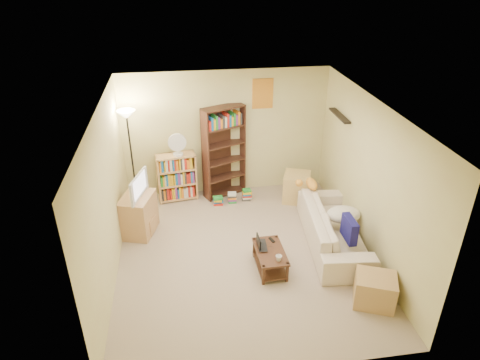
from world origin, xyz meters
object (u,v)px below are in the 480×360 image
object	(u,v)px
mug	(279,258)
floor_lamp	(128,132)
tv_stand	(139,215)
desk_fan	(177,144)
sofa	(334,228)
short_bookshelf	(177,177)
coffee_table	(270,258)
tabby_cat	(309,184)
laptop	(265,245)
television	(135,186)
side_table	(297,187)
tall_bookshelf	(224,150)
end_cabinet	(375,290)

from	to	relation	value
mug	floor_lamp	world-z (taller)	floor_lamp
tv_stand	desk_fan	size ratio (longest dim) A/B	1.60
sofa	short_bookshelf	xyz separation A→B (m)	(-2.56, 1.90, 0.17)
floor_lamp	coffee_table	bearing A→B (deg)	-45.63
tabby_cat	coffee_table	xyz separation A→B (m)	(-0.99, -1.34, -0.51)
laptop	coffee_table	bearing A→B (deg)	-152.17
tabby_cat	television	xyz separation A→B (m)	(-3.05, -0.03, 0.22)
laptop	side_table	xyz separation A→B (m)	(1.01, 1.87, -0.07)
laptop	short_bookshelf	size ratio (longest dim) A/B	0.37
tabby_cat	coffee_table	world-z (taller)	tabby_cat
laptop	television	world-z (taller)	television
television	tall_bookshelf	bearing A→B (deg)	-38.27
tall_bookshelf	floor_lamp	xyz separation A→B (m)	(-1.74, -0.24, 0.58)
coffee_table	short_bookshelf	distance (m)	2.77
desk_fan	sofa	bearing A→B (deg)	-36.56
sofa	tabby_cat	size ratio (longest dim) A/B	4.47
short_bookshelf	coffee_table	bearing A→B (deg)	-68.13
sofa	laptop	xyz separation A→B (m)	(-1.24, -0.37, 0.04)
tv_stand	desk_fan	world-z (taller)	desk_fan
mug	short_bookshelf	distance (m)	3.02
coffee_table	television	xyz separation A→B (m)	(-2.06, 1.31, 0.72)
side_table	mug	bearing A→B (deg)	-111.54
end_cabinet	television	bearing A→B (deg)	145.99
sofa	floor_lamp	size ratio (longest dim) A/B	1.14
laptop	mug	distance (m)	0.40
sofa	side_table	size ratio (longest dim) A/B	3.89
sofa	desk_fan	xyz separation A→B (m)	(-2.50, 1.86, 0.89)
coffee_table	floor_lamp	size ratio (longest dim) A/B	0.40
short_bookshelf	tv_stand	bearing A→B (deg)	-130.50
sofa	desk_fan	distance (m)	3.24
floor_lamp	end_cabinet	xyz separation A→B (m)	(3.45, -3.15, -1.33)
sofa	floor_lamp	bearing A→B (deg)	68.46
coffee_table	desk_fan	world-z (taller)	desk_fan
coffee_table	side_table	distance (m)	2.22
coffee_table	laptop	xyz separation A→B (m)	(-0.05, 0.12, 0.15)
coffee_table	desk_fan	bearing A→B (deg)	117.77
tall_bookshelf	side_table	xyz separation A→B (m)	(1.38, -0.45, -0.70)
sofa	mug	distance (m)	1.35
sofa	end_cabinet	bearing A→B (deg)	-170.42
coffee_table	television	bearing A→B (deg)	146.00
coffee_table	side_table	bearing A→B (deg)	62.89
tv_stand	floor_lamp	bearing A→B (deg)	113.43
mug	short_bookshelf	size ratio (longest dim) A/B	0.12
sofa	laptop	distance (m)	1.30
television	floor_lamp	world-z (taller)	floor_lamp
coffee_table	end_cabinet	distance (m)	1.60
mug	side_table	bearing A→B (deg)	68.46
laptop	desk_fan	bearing A→B (deg)	33.76
desk_fan	tall_bookshelf	bearing A→B (deg)	6.25
tabby_cat	tall_bookshelf	world-z (taller)	tall_bookshelf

